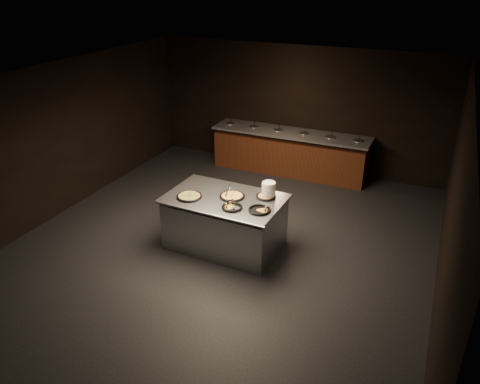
{
  "coord_description": "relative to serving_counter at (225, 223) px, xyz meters",
  "views": [
    {
      "loc": [
        3.14,
        -6.37,
        4.43
      ],
      "look_at": [
        0.17,
        0.3,
        0.92
      ],
      "focal_mm": 35.0,
      "sensor_mm": 36.0,
      "label": 1
    }
  ],
  "objects": [
    {
      "name": "room",
      "position": [
        -0.03,
        0.03,
        1.0
      ],
      "size": [
        7.02,
        8.02,
        2.92
      ],
      "color": "black",
      "rests_on": "ground"
    },
    {
      "name": "salad_bar",
      "position": [
        -0.03,
        3.59,
        -0.01
      ],
      "size": [
        3.7,
        0.83,
        1.18
      ],
      "color": "#583014",
      "rests_on": "ground"
    },
    {
      "name": "serving_counter",
      "position": [
        0.0,
        0.0,
        0.0
      ],
      "size": [
        2.01,
        1.32,
        0.94
      ],
      "rotation": [
        0.0,
        0.0,
        -0.04
      ],
      "color": "silver",
      "rests_on": "ground"
    },
    {
      "name": "plate_stack",
      "position": [
        0.67,
        0.31,
        0.63
      ],
      "size": [
        0.23,
        0.23,
        0.27
      ],
      "primitive_type": "cylinder",
      "color": "white",
      "rests_on": "serving_counter"
    },
    {
      "name": "pan_veggie_whole",
      "position": [
        -0.55,
        -0.24,
        0.51
      ],
      "size": [
        0.43,
        0.43,
        0.04
      ],
      "rotation": [
        0.0,
        0.0,
        0.48
      ],
      "color": "black",
      "rests_on": "serving_counter"
    },
    {
      "name": "pan_cheese_whole",
      "position": [
        0.11,
        0.06,
        0.51
      ],
      "size": [
        0.43,
        0.43,
        0.04
      ],
      "rotation": [
        0.0,
        0.0,
        0.14
      ],
      "color": "black",
      "rests_on": "serving_counter"
    },
    {
      "name": "pan_cheese_slices_a",
      "position": [
        0.64,
        0.29,
        0.51
      ],
      "size": [
        0.34,
        0.34,
        0.04
      ],
      "rotation": [
        0.0,
        0.0,
        0.5
      ],
      "color": "black",
      "rests_on": "serving_counter"
    },
    {
      "name": "pan_cheese_slices_b",
      "position": [
        0.28,
        -0.3,
        0.51
      ],
      "size": [
        0.34,
        0.34,
        0.04
      ],
      "rotation": [
        0.0,
        0.0,
        2.35
      ],
      "color": "black",
      "rests_on": "serving_counter"
    },
    {
      "name": "pan_veggie_slices",
      "position": [
        0.72,
        -0.21,
        0.51
      ],
      "size": [
        0.36,
        0.36,
        0.04
      ],
      "rotation": [
        0.0,
        0.0,
        -0.3
      ],
      "color": "black",
      "rests_on": "serving_counter"
    },
    {
      "name": "server_left",
      "position": [
        0.01,
        0.13,
        0.58
      ],
      "size": [
        0.12,
        0.35,
        0.17
      ],
      "rotation": [
        0.0,
        0.0,
        1.73
      ],
      "color": "silver",
      "rests_on": "serving_counter"
    },
    {
      "name": "server_right",
      "position": [
        0.25,
        -0.26,
        0.57
      ],
      "size": [
        0.3,
        0.17,
        0.15
      ],
      "rotation": [
        0.0,
        0.0,
        -0.37
      ],
      "color": "silver",
      "rests_on": "serving_counter"
    }
  ]
}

